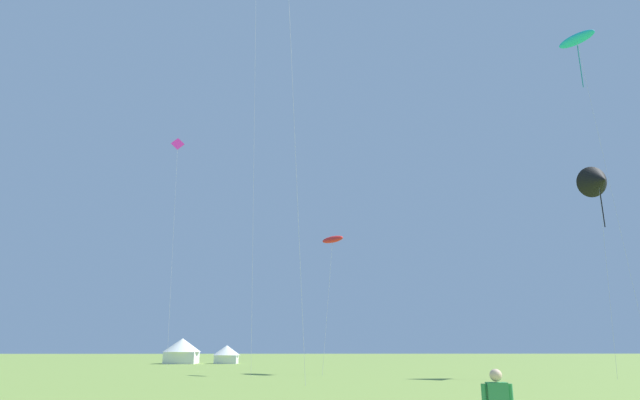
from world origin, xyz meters
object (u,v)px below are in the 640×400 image
kite_magenta_diamond (177,154)px  festival_tent_left (227,353)px  kite_red_parafoil (333,240)px  festival_tent_right (182,350)px  kite_black_delta (598,181)px  kite_cyan_parafoil (577,40)px

kite_magenta_diamond → festival_tent_left: bearing=77.7°
festival_tent_left → kite_red_parafoil: bearing=-68.1°
festival_tent_right → festival_tent_left: festival_tent_right is taller
festival_tent_right → festival_tent_left: bearing=0.0°
kite_black_delta → kite_magenta_diamond: (-37.95, 18.44, 8.57)m
festival_tent_right → kite_magenta_diamond: bearing=-84.0°
kite_cyan_parafoil → festival_tent_left: (-39.59, 27.26, -32.74)m
kite_cyan_parafoil → kite_magenta_diamond: 45.75m
kite_black_delta → festival_tent_right: 56.25m
kite_black_delta → festival_tent_right: (-39.94, 37.39, -13.07)m
kite_red_parafoil → festival_tent_right: 38.38m
kite_cyan_parafoil → festival_tent_right: (-45.72, 27.26, -32.22)m
kite_black_delta → festival_tent_left: bearing=132.1°
kite_cyan_parafoil → kite_red_parafoil: size_ratio=3.01×
kite_magenta_diamond → kite_cyan_parafoil: bearing=-10.8°
kite_cyan_parafoil → festival_tent_right: kite_cyan_parafoil is taller
kite_magenta_diamond → festival_tent_left: 29.45m
kite_black_delta → festival_tent_left: 52.21m
kite_cyan_parafoil → kite_black_delta: 22.43m
kite_magenta_diamond → festival_tent_right: bearing=96.0°
festival_tent_right → kite_red_parafoil: bearing=-59.3°
kite_cyan_parafoil → kite_black_delta: bearing=-119.7°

